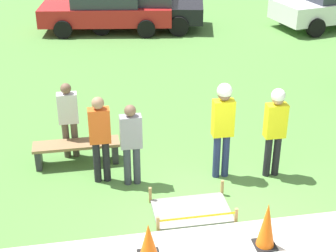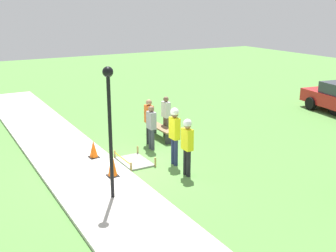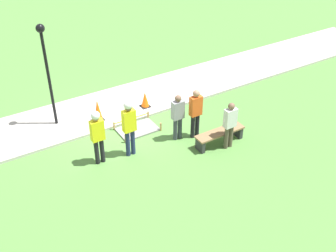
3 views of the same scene
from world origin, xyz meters
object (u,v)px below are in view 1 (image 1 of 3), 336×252
object	(u,v)px
traffic_cone_far_patch	(267,225)
park_bench	(77,149)
bystander_in_white_shirt	(131,141)
parked_car_black	(142,8)
traffic_cone_near_patch	(148,241)
bystander_in_orange_shirt	(100,135)
worker_assistant	(275,125)
parked_car_white	(332,4)
worker_supervisor	(223,121)
parked_car_red	(106,10)
bystander_in_gray_shirt	(68,116)

from	to	relation	value
traffic_cone_far_patch	park_bench	xyz separation A→B (m)	(-2.87, 3.26, -0.16)
park_bench	bystander_in_white_shirt	xyz separation A→B (m)	(1.03, -0.95, 0.60)
parked_car_black	traffic_cone_near_patch	bearing A→B (deg)	-84.34
traffic_cone_far_patch	parked_car_black	xyz separation A→B (m)	(-0.23, 12.96, 0.28)
traffic_cone_near_patch	bystander_in_orange_shirt	size ratio (longest dim) A/B	0.34
worker_assistant	parked_car_black	distance (m)	10.89
bystander_in_white_shirt	parked_car_white	bearing A→B (deg)	47.86
worker_supervisor	bystander_in_orange_shirt	xyz separation A→B (m)	(-2.29, 0.24, -0.20)
traffic_cone_near_patch	park_bench	distance (m)	3.36
bystander_in_orange_shirt	worker_assistant	bearing A→B (deg)	-6.39
traffic_cone_far_patch	parked_car_white	size ratio (longest dim) A/B	0.17
worker_supervisor	worker_assistant	size ratio (longest dim) A/B	1.07
parked_car_red	parked_car_black	size ratio (longest dim) A/B	1.02
worker_assistant	parked_car_red	distance (m)	10.96
park_bench	bystander_in_gray_shirt	distance (m)	0.68
worker_supervisor	parked_car_red	world-z (taller)	worker_supervisor
traffic_cone_near_patch	park_bench	bearing A→B (deg)	107.71
worker_assistant	parked_car_black	size ratio (longest dim) A/B	0.38
park_bench	bystander_in_orange_shirt	bearing A→B (deg)	-58.22
traffic_cone_far_patch	parked_car_white	bearing A→B (deg)	60.08
traffic_cone_near_patch	bystander_in_gray_shirt	size ratio (longest dim) A/B	0.37
parked_car_red	parked_car_black	world-z (taller)	parked_car_red
traffic_cone_near_patch	traffic_cone_far_patch	size ratio (longest dim) A/B	0.76
worker_supervisor	traffic_cone_far_patch	bearing A→B (deg)	-87.35
traffic_cone_near_patch	parked_car_white	distance (m)	14.73
bystander_in_orange_shirt	bystander_in_white_shirt	xyz separation A→B (m)	(0.56, -0.19, -0.07)
worker_supervisor	parked_car_white	bearing A→B (deg)	54.19
parked_car_red	worker_supervisor	bearing A→B (deg)	-73.49
traffic_cone_far_patch	worker_assistant	distance (m)	2.40
park_bench	worker_assistant	distance (m)	3.99
park_bench	parked_car_red	distance (m)	9.65
bystander_in_white_shirt	parked_car_white	xyz separation A→B (m)	(8.71, 9.62, -0.09)
park_bench	worker_supervisor	world-z (taller)	worker_supervisor
bystander_in_gray_shirt	traffic_cone_far_patch	bearing A→B (deg)	-50.18
worker_supervisor	bystander_in_gray_shirt	size ratio (longest dim) A/B	1.19
worker_assistant	parked_car_black	xyz separation A→B (m)	(-1.12, 10.82, -0.34)
bystander_in_gray_shirt	bystander_in_white_shirt	world-z (taller)	bystander_in_white_shirt
bystander_in_orange_shirt	parked_car_red	size ratio (longest dim) A/B	0.35
traffic_cone_far_patch	park_bench	distance (m)	4.35
parked_car_black	bystander_in_gray_shirt	bearing A→B (deg)	-93.52
traffic_cone_near_patch	traffic_cone_far_patch	world-z (taller)	traffic_cone_far_patch
bystander_in_orange_shirt	parked_car_red	xyz separation A→B (m)	(0.81, 10.31, -0.23)
park_bench	parked_car_white	world-z (taller)	parked_car_white
bystander_in_gray_shirt	parked_car_black	world-z (taller)	bystander_in_gray_shirt
worker_supervisor	bystander_in_gray_shirt	world-z (taller)	worker_supervisor
bystander_in_gray_shirt	bystander_in_white_shirt	xyz separation A→B (m)	(1.14, -1.26, 0.00)
bystander_in_white_shirt	traffic_cone_far_patch	bearing A→B (deg)	-51.54
bystander_in_white_shirt	parked_car_black	distance (m)	10.77
worker_supervisor	bystander_in_gray_shirt	xyz separation A→B (m)	(-2.87, 1.30, -0.27)
traffic_cone_near_patch	parked_car_white	size ratio (longest dim) A/B	0.13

